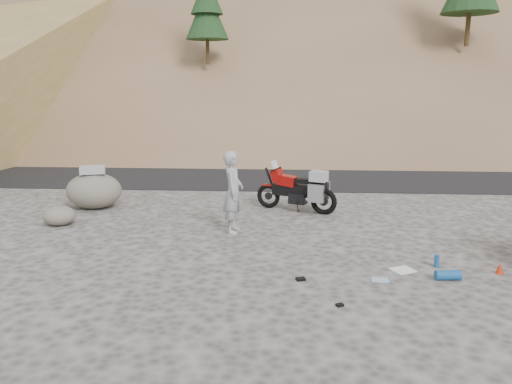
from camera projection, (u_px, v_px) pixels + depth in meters
The scene contains 14 objects.
ground at pixel (298, 249), 10.14m from camera, with size 140.00×140.00×0.00m, color #413E3C.
road at pixel (294, 173), 18.92m from camera, with size 120.00×7.00×0.05m, color black.
hillside at pixel (292, 2), 47.69m from camera, with size 120.00×73.00×46.72m.
motorcycle at pixel (300, 190), 13.05m from camera, with size 2.13×1.12×1.33m.
man at pixel (234, 232), 11.33m from camera, with size 0.67×0.44×1.85m, color #9A9AA0.
boulder at pixel (94, 190), 13.42m from camera, with size 1.60×1.40×1.14m.
small_rock at pixel (59, 216), 11.84m from camera, with size 0.97×0.93×0.46m.
gear_white_cloth at pixel (403, 270), 8.97m from camera, with size 0.39×0.34×0.01m, color white.
gear_blue_mat at pixel (448, 275), 8.52m from camera, with size 0.17×0.17×0.43m, color navy.
gear_bottle at pixel (437, 261), 9.11m from camera, with size 0.08×0.08×0.23m, color navy.
gear_funnel at pixel (500, 268), 8.81m from camera, with size 0.15×0.15×0.19m, color #B3290B.
gear_glove_a at pixel (301, 279), 8.52m from camera, with size 0.15×0.11×0.04m, color black.
gear_glove_b at pixel (340, 305), 7.52m from camera, with size 0.11×0.08×0.04m, color black.
gear_blue_cloth at pixel (380, 280), 8.52m from camera, with size 0.29×0.21×0.01m, color #89AFD5.
Camera 1 is at (-0.25, -9.70, 3.27)m, focal length 35.00 mm.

